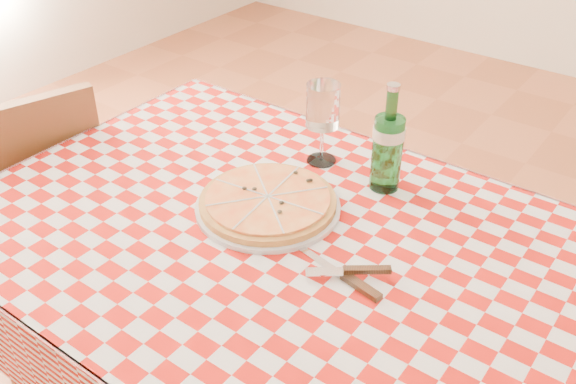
% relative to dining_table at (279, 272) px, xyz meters
% --- Properties ---
extents(dining_table, '(1.20, 0.80, 0.75)m').
position_rel_dining_table_xyz_m(dining_table, '(0.00, 0.00, 0.00)').
color(dining_table, brown).
rests_on(dining_table, ground).
extents(tablecloth, '(1.30, 0.90, 0.01)m').
position_rel_dining_table_xyz_m(tablecloth, '(0.00, 0.00, 0.09)').
color(tablecloth, '#980F09').
rests_on(tablecloth, dining_table).
extents(chair_far, '(0.49, 0.49, 0.87)m').
position_rel_dining_table_xyz_m(chair_far, '(-0.81, -0.06, -0.16)').
color(chair_far, brown).
rests_on(chair_far, ground).
extents(pizza_plate, '(0.34, 0.34, 0.04)m').
position_rel_dining_table_xyz_m(pizza_plate, '(-0.07, 0.06, 0.12)').
color(pizza_plate, gold).
rests_on(pizza_plate, tablecloth).
extents(water_bottle, '(0.08, 0.08, 0.24)m').
position_rel_dining_table_xyz_m(water_bottle, '(0.08, 0.27, 0.22)').
color(water_bottle, '#186024').
rests_on(water_bottle, tablecloth).
extents(wine_glass, '(0.10, 0.10, 0.19)m').
position_rel_dining_table_xyz_m(wine_glass, '(-0.09, 0.28, 0.20)').
color(wine_glass, white).
rests_on(wine_glass, tablecloth).
extents(cutlery, '(0.26, 0.24, 0.02)m').
position_rel_dining_table_xyz_m(cutlery, '(0.17, -0.03, 0.11)').
color(cutlery, silver).
rests_on(cutlery, tablecloth).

